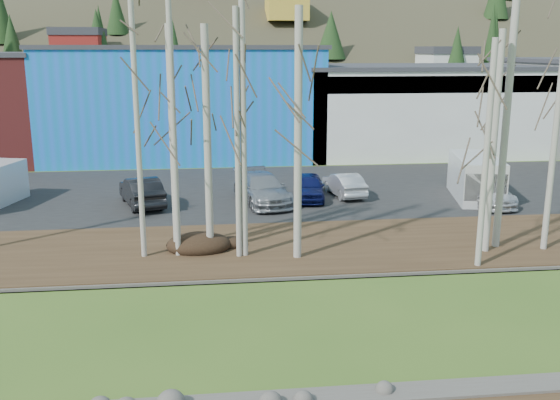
{
  "coord_description": "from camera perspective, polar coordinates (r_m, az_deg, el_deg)",
  "views": [
    {
      "loc": [
        -4.28,
        -9.91,
        8.1
      ],
      "look_at": [
        -1.65,
        12.86,
        2.5
      ],
      "focal_mm": 40.0,
      "sensor_mm": 36.0,
      "label": 1
    }
  ],
  "objects": [
    {
      "name": "near_bank_rocks",
      "position": [
        15.91,
        10.45,
        -17.12
      ],
      "size": [
        80.0,
        0.8,
        0.5
      ],
      "primitive_type": null,
      "color": "#47423D",
      "rests_on": "ground"
    },
    {
      "name": "river",
      "position": [
        19.41,
        6.9,
        -11.04
      ],
      "size": [
        80.0,
        8.0,
        0.9
      ],
      "primitive_type": null,
      "color": "black",
      "rests_on": "ground"
    },
    {
      "name": "far_bank_rocks",
      "position": [
        23.1,
        4.55,
        -6.84
      ],
      "size": [
        80.0,
        0.8,
        0.46
      ],
      "primitive_type": null,
      "color": "#47423D",
      "rests_on": "ground"
    },
    {
      "name": "far_bank",
      "position": [
        26.05,
        3.21,
        -4.24
      ],
      "size": [
        80.0,
        7.0,
        0.15
      ],
      "primitive_type": "cube",
      "color": "#382616",
      "rests_on": "ground"
    },
    {
      "name": "parking_lot",
      "position": [
        36.08,
        0.4,
        0.86
      ],
      "size": [
        80.0,
        14.0,
        0.14
      ],
      "primitive_type": "cube",
      "color": "black",
      "rests_on": "ground"
    },
    {
      "name": "building_blue",
      "position": [
        49.1,
        -8.67,
        8.96
      ],
      "size": [
        20.4,
        12.24,
        8.3
      ],
      "color": "blue",
      "rests_on": "ground"
    },
    {
      "name": "building_white",
      "position": [
        51.75,
        11.91,
        8.23
      ],
      "size": [
        18.36,
        12.24,
        6.8
      ],
      "color": "silver",
      "rests_on": "ground"
    },
    {
      "name": "dirt_mound",
      "position": [
        25.5,
        -7.45,
        -3.95
      ],
      "size": [
        2.62,
        1.85,
        0.51
      ],
      "primitive_type": "ellipsoid",
      "color": "black",
      "rests_on": "far_bank"
    },
    {
      "name": "birch_1",
      "position": [
        24.02,
        -12.93,
        6.91
      ],
      "size": [
        0.21,
        0.21,
        10.48
      ],
      "color": "beige",
      "rests_on": "far_bank"
    },
    {
      "name": "birch_2",
      "position": [
        24.32,
        -9.73,
        5.18
      ],
      "size": [
        0.29,
        0.29,
        8.83
      ],
      "color": "beige",
      "rests_on": "far_bank"
    },
    {
      "name": "birch_3",
      "position": [
        23.62,
        -3.37,
        6.7
      ],
      "size": [
        0.23,
        0.23,
        10.14
      ],
      "color": "beige",
      "rests_on": "far_bank"
    },
    {
      "name": "birch_4",
      "position": [
        23.41,
        1.66,
        5.79
      ],
      "size": [
        0.3,
        0.3,
        9.44
      ],
      "color": "beige",
      "rests_on": "far_bank"
    },
    {
      "name": "birch_5",
      "position": [
        23.57,
        -3.92,
        5.79
      ],
      "size": [
        0.21,
        0.21,
        9.42
      ],
      "color": "beige",
      "rests_on": "far_bank"
    },
    {
      "name": "birch_6",
      "position": [
        23.73,
        18.34,
        3.83
      ],
      "size": [
        0.22,
        0.22,
        8.31
      ],
      "color": "beige",
      "rests_on": "far_bank"
    },
    {
      "name": "birch_7",
      "position": [
        26.2,
        20.11,
        8.57
      ],
      "size": [
        0.29,
        0.29,
        11.94
      ],
      "color": "beige",
      "rests_on": "far_bank"
    },
    {
      "name": "birch_8",
      "position": [
        25.59,
        18.95,
        4.85
      ],
      "size": [
        0.26,
        0.26,
        8.66
      ],
      "color": "beige",
      "rests_on": "far_bank"
    },
    {
      "name": "birch_9",
      "position": [
        26.62,
        24.02,
        7.1
      ],
      "size": [
        0.24,
        0.24,
        10.85
      ],
      "color": "beige",
      "rests_on": "far_bank"
    },
    {
      "name": "birch_10",
      "position": [
        23.91,
        -9.74,
        7.02
      ],
      "size": [
        0.21,
        0.21,
        10.48
      ],
      "color": "beige",
      "rests_on": "far_bank"
    },
    {
      "name": "birch_11",
      "position": [
        24.29,
        -6.65,
        5.27
      ],
      "size": [
        0.29,
        0.29,
        8.83
      ],
      "color": "beige",
      "rests_on": "far_bank"
    },
    {
      "name": "car_1",
      "position": [
        33.03,
        -12.53,
        0.79
      ],
      "size": [
        2.86,
        4.83,
        1.5
      ],
      "primitive_type": "imported",
      "rotation": [
        0.0,
        0.0,
        3.44
      ],
      "color": "black",
      "rests_on": "parking_lot"
    },
    {
      "name": "car_2",
      "position": [
        32.78,
        -1.66,
        1.05
      ],
      "size": [
        3.16,
        5.64,
        1.54
      ],
      "primitive_type": "imported",
      "rotation": [
        0.0,
        0.0,
        0.2
      ],
      "color": "gray",
      "rests_on": "parking_lot"
    },
    {
      "name": "car_3",
      "position": [
        33.61,
        2.64,
        1.21
      ],
      "size": [
        2.19,
        4.23,
        1.38
      ],
      "primitive_type": "imported",
      "rotation": [
        0.0,
        0.0,
        -0.14
      ],
      "color": "#0F154E",
      "rests_on": "parking_lot"
    },
    {
      "name": "car_4",
      "position": [
        34.62,
        5.88,
        1.44
      ],
      "size": [
        1.87,
        4.02,
        1.28
      ],
      "primitive_type": "imported",
      "rotation": [
        0.0,
        0.0,
        3.28
      ],
      "color": "silver",
      "rests_on": "parking_lot"
    },
    {
      "name": "car_5",
      "position": [
        34.4,
        18.24,
        0.82
      ],
      "size": [
        2.0,
        4.76,
        1.37
      ],
      "primitive_type": "imported",
      "rotation": [
        0.0,
        0.0,
        -0.02
      ],
      "color": "silver",
      "rests_on": "parking_lot"
    },
    {
      "name": "van_white",
      "position": [
        35.2,
        17.52,
        1.91
      ],
      "size": [
        3.25,
        5.55,
        2.28
      ],
      "rotation": [
        0.0,
        0.0,
        -0.22
      ],
      "color": "white",
      "rests_on": "parking_lot"
    }
  ]
}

